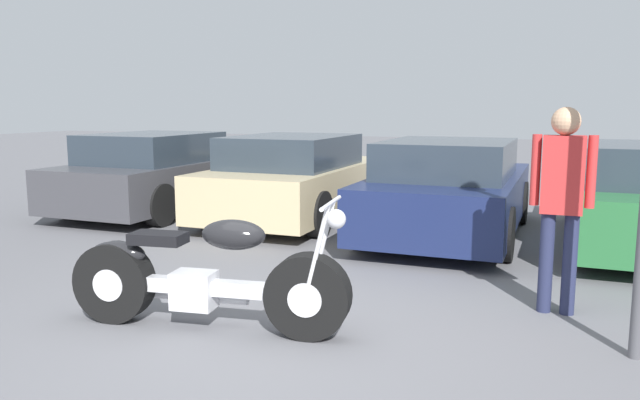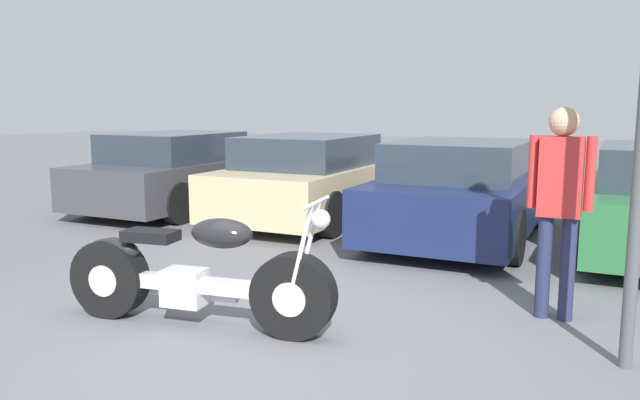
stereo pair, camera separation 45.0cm
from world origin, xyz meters
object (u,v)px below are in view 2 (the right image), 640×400
parked_car_dark_grey (181,172)px  person_standing (560,194)px  parked_car_champagne (313,179)px  parked_car_navy (463,192)px  motorcycle (194,276)px

parked_car_dark_grey → person_standing: (6.41, -3.20, 0.43)m
person_standing → parked_car_dark_grey: bearing=153.5°
parked_car_champagne → person_standing: size_ratio=2.28×
parked_car_champagne → parked_car_navy: size_ratio=1.00×
parked_car_dark_grey → person_standing: person_standing is taller
parked_car_dark_grey → parked_car_navy: (4.96, -0.29, 0.00)m
parked_car_dark_grey → parked_car_champagne: size_ratio=1.00×
parked_car_champagne → parked_car_navy: same height
person_standing → parked_car_navy: bearing=116.5°
parked_car_dark_grey → parked_car_navy: same height
motorcycle → parked_car_navy: size_ratio=0.58×
parked_car_dark_grey → parked_car_navy: size_ratio=1.00×
parked_car_dark_grey → parked_car_navy: bearing=-3.4°
parked_car_navy → person_standing: person_standing is taller
motorcycle → parked_car_champagne: 4.97m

